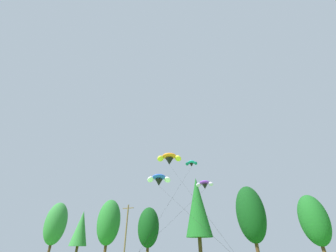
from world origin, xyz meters
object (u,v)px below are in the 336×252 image
Objects in this scene: utility_pole at (126,230)px; parafoil_kite_low_blue_white at (159,180)px; parafoil_kite_far_purple at (205,185)px; parafoil_kite_mid_orange at (169,159)px; parafoil_kite_high_teal at (191,164)px.

utility_pole is 11.84m from parafoil_kite_low_blue_white.
parafoil_kite_far_purple is 7.44m from parafoil_kite_low_blue_white.
parafoil_kite_mid_orange is at bearing -30.84° from parafoil_kite_low_blue_white.
utility_pole is at bearing 147.82° from parafoil_kite_mid_orange.
parafoil_kite_high_teal reaches higher than utility_pole.
parafoil_kite_high_teal is 6.13m from parafoil_kite_mid_orange.
parafoil_kite_far_purple is at bearing -6.83° from utility_pole.
utility_pole is 0.57× the size of parafoil_kite_high_teal.
parafoil_kite_low_blue_white is at bearing -135.10° from parafoil_kite_high_teal.
parafoil_kite_mid_orange is at bearing -110.26° from parafoil_kite_high_teal.
parafoil_kite_high_teal is 1.09× the size of parafoil_kite_low_blue_white.
parafoil_kite_high_teal reaches higher than parafoil_kite_low_blue_white.
parafoil_kite_low_blue_white is (-4.36, -4.34, -3.60)m from parafoil_kite_high_teal.
parafoil_kite_high_teal is at bearing 44.90° from parafoil_kite_low_blue_white.
parafoil_kite_mid_orange reaches higher than utility_pole.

